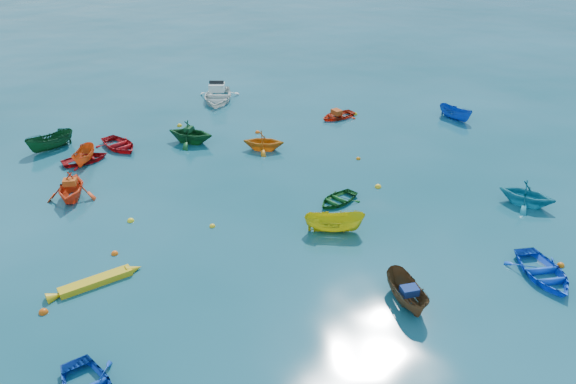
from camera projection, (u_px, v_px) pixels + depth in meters
name	position (u px, v px, depth m)	size (l,w,h in m)	color
ground	(327.00, 246.00, 26.66)	(160.00, 160.00, 0.00)	#0A3D4A
sampan_brown_mid	(406.00, 303.00, 23.00)	(1.11, 2.94, 1.14)	brown
dinghy_blue_se	(542.00, 277.00, 24.53)	(2.47, 3.45, 0.72)	blue
dinghy_orange_w	(73.00, 198.00, 30.77)	(2.63, 3.05, 1.60)	#F74217
sampan_yellow_mid	(334.00, 231.00, 27.79)	(1.12, 2.97, 1.15)	gold
dinghy_green_e	(337.00, 202.00, 30.37)	(1.84, 2.57, 0.53)	#12501C
dinghy_cyan_se	(525.00, 205.00, 30.12)	(2.48, 2.88, 1.51)	teal
dinghy_red_nw	(86.00, 162.00, 34.85)	(1.99, 2.79, 0.58)	#B30E14
sampan_orange_n	(85.00, 162.00, 34.79)	(1.00, 2.66, 1.03)	#E45515
dinghy_green_n	(191.00, 143.00, 37.47)	(2.67, 3.10, 1.63)	#114D20
dinghy_red_ne	(337.00, 118.00, 41.53)	(1.99, 2.78, 0.58)	red
sampan_blue_far	(455.00, 119.00, 41.31)	(1.05, 2.79, 1.08)	#0D3FA8
dinghy_red_far	(120.00, 148.00, 36.70)	(2.32, 3.25, 0.67)	#AE0E13
dinghy_orange_far	(264.00, 150.00, 36.45)	(2.27, 2.64, 1.39)	orange
sampan_green_far	(52.00, 149.00, 36.51)	(1.20, 3.18, 1.23)	#0F4120
kayak_yellow	(96.00, 284.00, 24.08)	(0.56, 3.78, 0.38)	gold
motorboat_white	(218.00, 101.00, 44.88)	(3.28, 4.59, 1.55)	white
tarp_blue_a	(409.00, 291.00, 22.53)	(0.68, 0.51, 0.33)	navy
tarp_orange_a	(70.00, 182.00, 30.35)	(0.69, 0.52, 0.33)	#D04C15
tarp_green_b	(189.00, 129.00, 37.04)	(0.61, 0.46, 0.29)	#10401E
tarp_orange_b	(337.00, 112.00, 41.25)	(0.74, 0.56, 0.36)	#B43D12
buoy_or_a	(44.00, 313.00, 22.45)	(0.38, 0.38, 0.38)	#D44E0B
buoy_ye_a	(212.00, 227.00, 28.17)	(0.30, 0.30, 0.30)	yellow
buoy_or_b	(561.00, 266.00, 25.25)	(0.34, 0.34, 0.34)	#D6620B
buoy_ye_b	(131.00, 221.00, 28.63)	(0.35, 0.35, 0.35)	yellow
buoy_or_c	(115.00, 254.00, 26.06)	(0.33, 0.33, 0.33)	#F75B0D
buoy_ye_c	(378.00, 187.00, 31.88)	(0.38, 0.38, 0.38)	yellow
buoy_or_d	(358.00, 159.00, 35.20)	(0.29, 0.29, 0.29)	orange
buoy_ye_d	(180.00, 126.00, 40.09)	(0.36, 0.36, 0.36)	gold
buoy_or_e	(257.00, 133.00, 38.99)	(0.35, 0.35, 0.35)	#FF5B0D
buoy_ye_e	(355.00, 115.00, 42.13)	(0.39, 0.39, 0.39)	gold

